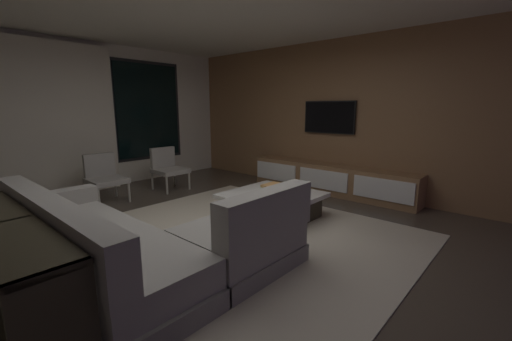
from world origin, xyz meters
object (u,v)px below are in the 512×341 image
at_px(book_stack_on_coffee_table, 272,188).
at_px(coffee_table, 272,205).
at_px(accent_chair_by_curtain, 104,175).
at_px(mounted_tv, 329,117).
at_px(console_table_behind_couch, 8,264).
at_px(media_console, 331,180).
at_px(sectional_couch, 137,246).
at_px(accent_chair_near_window, 168,166).

bearing_deg(book_stack_on_coffee_table, coffee_table, -131.36).
height_order(coffee_table, accent_chair_by_curtain, accent_chair_by_curtain).
height_order(accent_chair_by_curtain, mounted_tv, mounted_tv).
height_order(coffee_table, mounted_tv, mounted_tv).
bearing_deg(console_table_behind_couch, coffee_table, -1.53).
xyz_separation_m(accent_chair_by_curtain, mounted_tv, (3.09, -2.34, 0.92)).
bearing_deg(book_stack_on_coffee_table, console_table_behind_couch, 179.35).
xyz_separation_m(accent_chair_by_curtain, media_console, (2.91, -2.54, -0.18)).
height_order(coffee_table, book_stack_on_coffee_table, book_stack_on_coffee_table).
bearing_deg(coffee_table, sectional_couch, -178.53).
bearing_deg(accent_chair_by_curtain, book_stack_on_coffee_table, -64.53).
xyz_separation_m(mounted_tv, console_table_behind_couch, (-4.86, -0.16, -0.93)).
relative_size(sectional_couch, accent_chair_near_window, 3.21).
bearing_deg(sectional_couch, book_stack_on_coffee_table, 2.69).
height_order(book_stack_on_coffee_table, console_table_behind_couch, console_table_behind_couch).
bearing_deg(coffee_table, accent_chair_by_curtain, 114.35).
xyz_separation_m(accent_chair_near_window, console_table_behind_couch, (-2.93, -2.44, -0.01)).
distance_m(coffee_table, mounted_tv, 2.26).
distance_m(accent_chair_near_window, accent_chair_by_curtain, 1.16).
distance_m(accent_chair_by_curtain, media_console, 3.87).
relative_size(coffee_table, accent_chair_by_curtain, 1.49).
relative_size(coffee_table, accent_chair_near_window, 1.49).
height_order(accent_chair_near_window, accent_chair_by_curtain, same).
relative_size(sectional_couch, media_console, 0.81).
height_order(sectional_couch, book_stack_on_coffee_table, sectional_couch).
bearing_deg(console_table_behind_couch, accent_chair_near_window, 39.78).
bearing_deg(accent_chair_by_curtain, coffee_table, -65.65).
distance_m(coffee_table, book_stack_on_coffee_table, 0.24).
xyz_separation_m(coffee_table, accent_chair_by_curtain, (-1.17, 2.58, 0.25)).
distance_m(coffee_table, media_console, 1.74).
height_order(mounted_tv, console_table_behind_couch, mounted_tv).
distance_m(coffee_table, console_table_behind_couch, 2.95).
height_order(accent_chair_near_window, mounted_tv, mounted_tv).
relative_size(accent_chair_near_window, media_console, 0.25).
bearing_deg(accent_chair_by_curtain, console_table_behind_couch, -125.35).
xyz_separation_m(sectional_couch, book_stack_on_coffee_table, (2.07, 0.10, 0.13)).
height_order(accent_chair_by_curtain, console_table_behind_couch, accent_chair_by_curtain).
height_order(accent_chair_near_window, media_console, accent_chair_near_window).
height_order(coffee_table, accent_chair_near_window, accent_chair_near_window).
bearing_deg(sectional_couch, mounted_tv, 4.18).
bearing_deg(mounted_tv, book_stack_on_coffee_table, -174.18).
distance_m(sectional_couch, coffee_table, 2.03).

